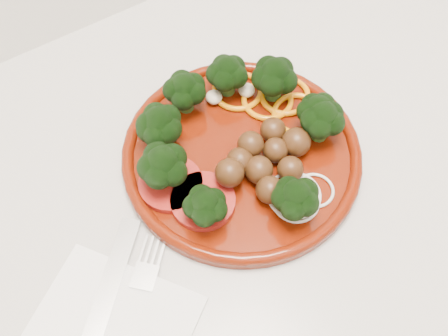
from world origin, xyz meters
TOP-DOWN VIEW (x-y plane):
  - counter at (0.00, 1.70)m, footprint 2.40×0.60m
  - plate at (-0.02, 1.72)m, footprint 0.27×0.27m

SIDE VIEW (x-z plane):
  - counter at x=0.00m, z-range 0.00..0.90m
  - plate at x=-0.02m, z-range 0.89..0.96m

